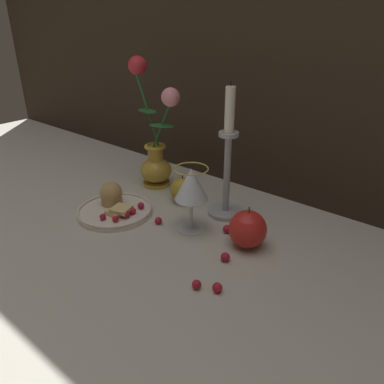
% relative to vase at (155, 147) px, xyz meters
% --- Properties ---
extents(ground_plane, '(2.40, 2.40, 0.00)m').
position_rel_vase_xyz_m(ground_plane, '(0.18, -0.15, -0.12)').
color(ground_plane, '#B7B2A3').
rests_on(ground_plane, ground).
extents(vase, '(0.19, 0.09, 0.36)m').
position_rel_vase_xyz_m(vase, '(0.00, 0.00, 0.00)').
color(vase, gold).
rests_on(vase, ground_plane).
extents(plate_with_pastries, '(0.19, 0.19, 0.07)m').
position_rel_vase_xyz_m(plate_with_pastries, '(0.04, -0.19, -0.10)').
color(plate_with_pastries, silver).
rests_on(plate_with_pastries, ground_plane).
extents(wine_glass, '(0.08, 0.08, 0.15)m').
position_rel_vase_xyz_m(wine_glass, '(0.24, -0.13, -0.01)').
color(wine_glass, silver).
rests_on(wine_glass, ground_plane).
extents(candlestick, '(0.09, 0.09, 0.33)m').
position_rel_vase_xyz_m(candlestick, '(0.26, -0.02, 0.00)').
color(candlestick, '#A3A3A8').
rests_on(candlestick, ground_plane).
extents(apple_beside_vase, '(0.08, 0.08, 0.10)m').
position_rel_vase_xyz_m(apple_beside_vase, '(0.38, -0.11, -0.07)').
color(apple_beside_vase, red).
rests_on(apple_beside_vase, ground_plane).
extents(apple_near_glass, '(0.07, 0.07, 0.08)m').
position_rel_vase_xyz_m(apple_near_glass, '(0.13, -0.04, -0.08)').
color(apple_near_glass, '#B2932D').
rests_on(apple_near_glass, ground_plane).
extents(berry_near_plate, '(0.02, 0.02, 0.02)m').
position_rel_vase_xyz_m(berry_near_plate, '(0.38, -0.18, -0.11)').
color(berry_near_plate, '#AD192D').
rests_on(berry_near_plate, ground_plane).
extents(berry_front_center, '(0.02, 0.02, 0.02)m').
position_rel_vase_xyz_m(berry_front_center, '(0.39, -0.29, -0.11)').
color(berry_front_center, '#AD192D').
rests_on(berry_front_center, ground_plane).
extents(berry_by_glass_stem, '(0.02, 0.02, 0.02)m').
position_rel_vase_xyz_m(berry_by_glass_stem, '(0.32, -0.09, -0.11)').
color(berry_by_glass_stem, '#AD192D').
rests_on(berry_by_glass_stem, ground_plane).
extents(berry_under_candlestick, '(0.02, 0.02, 0.02)m').
position_rel_vase_xyz_m(berry_under_candlestick, '(0.17, -0.16, -0.11)').
color(berry_under_candlestick, '#AD192D').
rests_on(berry_under_candlestick, ground_plane).
extents(berry_far_right, '(0.02, 0.02, 0.02)m').
position_rel_vase_xyz_m(berry_far_right, '(0.42, -0.27, -0.11)').
color(berry_far_right, '#AD192D').
rests_on(berry_far_right, ground_plane).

